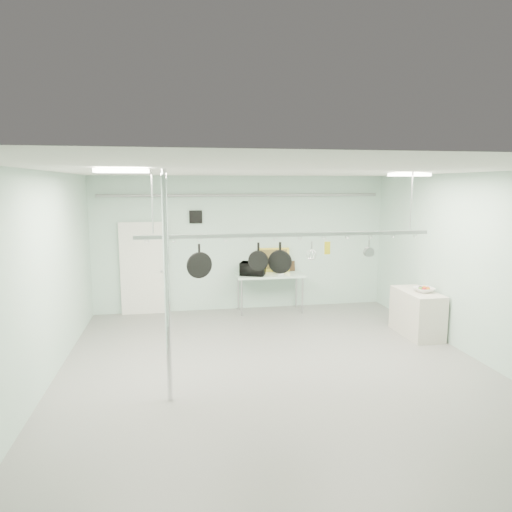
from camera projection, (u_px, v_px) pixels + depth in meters
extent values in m
plane|color=gray|center=(279.00, 374.00, 7.29)|extent=(8.00, 8.00, 0.00)
cube|color=silver|center=(280.00, 171.00, 6.79)|extent=(7.00, 8.00, 0.02)
cube|color=#A1C2B5|center=(242.00, 243.00, 10.92)|extent=(7.00, 0.02, 3.20)
cube|color=#A1C2B5|center=(483.00, 269.00, 7.64)|extent=(0.02, 8.00, 3.20)
cube|color=silver|center=(145.00, 269.00, 10.56)|extent=(1.10, 0.10, 2.20)
cube|color=black|center=(196.00, 217.00, 10.61)|extent=(0.30, 0.04, 0.30)
cylinder|color=gray|center=(243.00, 195.00, 10.66)|extent=(6.60, 0.07, 0.07)
cylinder|color=silver|center=(167.00, 288.00, 6.16)|extent=(0.08, 0.08, 3.20)
cube|color=silver|center=(270.00, 275.00, 10.76)|extent=(1.60, 0.70, 0.05)
cylinder|color=#B7B7BC|center=(242.00, 298.00, 10.43)|extent=(0.04, 0.04, 0.86)
cylinder|color=#B7B7BC|center=(238.00, 292.00, 10.97)|extent=(0.04, 0.04, 0.86)
cylinder|color=#B7B7BC|center=(302.00, 295.00, 10.68)|extent=(0.04, 0.04, 0.86)
cylinder|color=#B7B7BC|center=(296.00, 290.00, 11.22)|extent=(0.04, 0.04, 0.86)
cube|color=beige|center=(417.00, 313.00, 9.12)|extent=(0.60, 1.20, 0.90)
cube|color=#B7B7BC|center=(288.00, 235.00, 7.27)|extent=(4.80, 0.06, 0.06)
cylinder|color=#B7B7BC|center=(152.00, 204.00, 6.84)|extent=(0.02, 0.02, 0.94)
cylinder|color=#B7B7BC|center=(411.00, 202.00, 7.55)|extent=(0.02, 0.02, 0.94)
cube|color=white|center=(122.00, 171.00, 5.64)|extent=(0.65, 0.30, 0.05)
cube|color=white|center=(409.00, 175.00, 7.79)|extent=(0.65, 0.30, 0.05)
imported|color=black|center=(253.00, 269.00, 10.59)|extent=(0.66, 0.56, 0.31)
cylinder|color=silver|center=(281.00, 270.00, 10.69)|extent=(0.20, 0.20, 0.21)
cube|color=gold|center=(273.00, 260.00, 11.02)|extent=(0.78, 0.15, 0.58)
cube|color=black|center=(289.00, 266.00, 11.12)|extent=(0.30, 0.10, 0.25)
imported|color=white|center=(424.00, 290.00, 8.96)|extent=(0.40, 0.40, 0.09)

